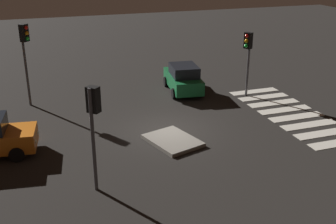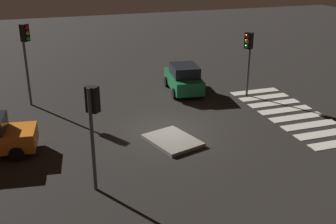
% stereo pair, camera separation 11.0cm
% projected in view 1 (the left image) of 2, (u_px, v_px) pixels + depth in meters
% --- Properties ---
extents(ground_plane, '(80.00, 80.00, 0.00)m').
position_uv_depth(ground_plane, '(168.00, 130.00, 21.19)').
color(ground_plane, black).
extents(traffic_island, '(3.04, 2.60, 0.18)m').
position_uv_depth(traffic_island, '(173.00, 141.00, 19.85)').
color(traffic_island, gray).
rests_on(traffic_island, ground).
extents(car_green, '(4.26, 2.33, 1.79)m').
position_uv_depth(car_green, '(183.00, 78.00, 26.61)').
color(car_green, '#196B38').
rests_on(car_green, ground).
extents(traffic_light_north, '(0.54, 0.53, 4.75)m').
position_uv_depth(traffic_light_north, '(25.00, 45.00, 23.26)').
color(traffic_light_north, '#47474C').
rests_on(traffic_light_north, ground).
extents(traffic_light_east, '(0.54, 0.53, 3.98)m').
position_uv_depth(traffic_light_east, '(248.00, 48.00, 25.00)').
color(traffic_light_east, '#47474C').
rests_on(traffic_light_east, ground).
extents(traffic_light_west, '(0.54, 0.54, 4.08)m').
position_uv_depth(traffic_light_west, '(94.00, 113.00, 15.00)').
color(traffic_light_west, '#47474C').
rests_on(traffic_light_west, ground).
extents(crosswalk_near, '(8.75, 3.20, 0.02)m').
position_uv_depth(crosswalk_near, '(290.00, 113.00, 23.37)').
color(crosswalk_near, silver).
rests_on(crosswalk_near, ground).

